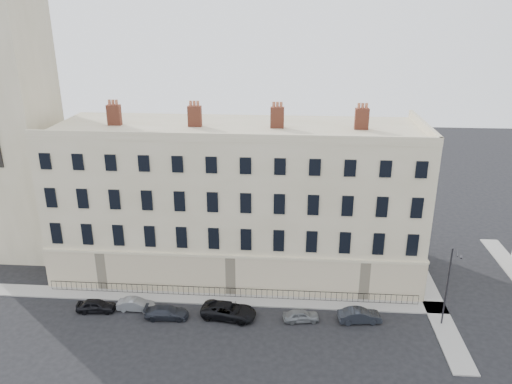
# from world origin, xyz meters

# --- Properties ---
(ground) EXTENTS (160.00, 160.00, 0.00)m
(ground) POSITION_xyz_m (0.00, 0.00, 0.00)
(ground) COLOR black
(ground) RESTS_ON ground
(terrace) EXTENTS (36.22, 12.22, 17.00)m
(terrace) POSITION_xyz_m (-5.97, 11.97, 7.50)
(terrace) COLOR #BEB28D
(terrace) RESTS_ON ground
(church_tower) EXTENTS (8.00, 8.13, 44.00)m
(church_tower) POSITION_xyz_m (-30.00, 14.00, 18.66)
(church_tower) COLOR #BEB28D
(church_tower) RESTS_ON ground
(pavement_terrace) EXTENTS (48.00, 2.00, 0.12)m
(pavement_terrace) POSITION_xyz_m (-10.00, 5.00, 0.06)
(pavement_terrace) COLOR gray
(pavement_terrace) RESTS_ON ground
(pavement_east_return) EXTENTS (2.00, 24.00, 0.12)m
(pavement_east_return) POSITION_xyz_m (13.00, 8.00, 0.06)
(pavement_east_return) COLOR gray
(pavement_east_return) RESTS_ON ground
(railings) EXTENTS (35.00, 0.04, 0.96)m
(railings) POSITION_xyz_m (-6.00, 5.40, 0.55)
(railings) COLOR black
(railings) RESTS_ON ground
(car_a) EXTENTS (3.57, 1.68, 1.18)m
(car_a) POSITION_xyz_m (-17.82, 2.23, 0.59)
(car_a) COLOR black
(car_a) RESTS_ON ground
(car_b) EXTENTS (3.33, 1.17, 1.09)m
(car_b) POSITION_xyz_m (-14.32, 2.74, 0.55)
(car_b) COLOR slate
(car_b) RESTS_ON ground
(car_c) EXTENTS (3.95, 1.78, 1.12)m
(car_c) POSITION_xyz_m (-11.21, 1.70, 0.56)
(car_c) COLOR #22252D
(car_c) RESTS_ON ground
(car_d) EXTENTS (5.16, 2.95, 1.35)m
(car_d) POSITION_xyz_m (-5.73, 2.20, 0.68)
(car_d) COLOR black
(car_d) RESTS_ON ground
(car_e) EXTENTS (3.33, 1.75, 1.08)m
(car_e) POSITION_xyz_m (0.68, 2.14, 0.54)
(car_e) COLOR slate
(car_e) RESTS_ON ground
(car_f) EXTENTS (3.89, 1.78, 1.24)m
(car_f) POSITION_xyz_m (5.78, 2.41, 0.62)
(car_f) COLOR black
(car_f) RESTS_ON ground
(streetlamp) EXTENTS (0.51, 1.58, 7.40)m
(streetlamp) POSITION_xyz_m (12.90, 2.45, 4.10)
(streetlamp) COLOR #2C2B30
(streetlamp) RESTS_ON ground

